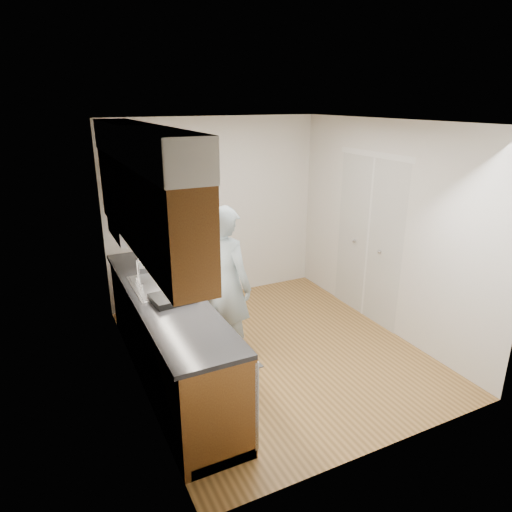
{
  "coord_description": "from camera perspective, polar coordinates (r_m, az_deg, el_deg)",
  "views": [
    {
      "loc": [
        -2.19,
        -4.0,
        2.71
      ],
      "look_at": [
        -0.11,
        0.25,
        1.07
      ],
      "focal_mm": 32.0,
      "sensor_mm": 36.0,
      "label": 1
    }
  ],
  "objects": [
    {
      "name": "soap_bottle_b",
      "position": [
        5.16,
        -14.02,
        -0.27
      ],
      "size": [
        0.12,
        0.12,
        0.22
      ],
      "primitive_type": "imported",
      "rotation": [
        0.0,
        0.0,
        -0.26
      ],
      "color": "#B3BFC3",
      "rests_on": "counter"
    },
    {
      "name": "soap_bottle_a",
      "position": [
        5.17,
        -12.95,
        0.14
      ],
      "size": [
        0.12,
        0.12,
        0.27
      ],
      "primitive_type": "imported",
      "rotation": [
        0.0,
        0.0,
        0.22
      ],
      "color": "#B3BFC3",
      "rests_on": "counter"
    },
    {
      "name": "upper_cabinets",
      "position": [
        4.2,
        -14.04,
        8.12
      ],
      "size": [
        0.47,
        2.8,
        1.21
      ],
      "color": "brown",
      "rests_on": "wall_left"
    },
    {
      "name": "floor",
      "position": [
        5.3,
        2.27,
        -11.64
      ],
      "size": [
        3.5,
        3.5,
        0.0
      ],
      "primitive_type": "plane",
      "color": "#9E723B",
      "rests_on": "ground"
    },
    {
      "name": "dish_rack",
      "position": [
        4.28,
        -10.43,
        -5.2
      ],
      "size": [
        0.4,
        0.35,
        0.06
      ],
      "primitive_type": "cube",
      "rotation": [
        0.0,
        0.0,
        0.1
      ],
      "color": "black",
      "rests_on": "counter"
    },
    {
      "name": "soap_bottle_c",
      "position": [
        5.31,
        -13.11,
        -0.01
      ],
      "size": [
        0.15,
        0.15,
        0.15
      ],
      "primitive_type": "imported",
      "rotation": [
        0.0,
        0.0,
        0.34
      ],
      "color": "#B3BFC3",
      "rests_on": "counter"
    },
    {
      "name": "wall_left",
      "position": [
        4.31,
        -15.35,
        -1.39
      ],
      "size": [
        0.02,
        3.5,
        2.5
      ],
      "primitive_type": "cube",
      "color": "silver",
      "rests_on": "floor"
    },
    {
      "name": "counter",
      "position": [
        4.68,
        -10.88,
        -9.61
      ],
      "size": [
        0.64,
        2.8,
        1.3
      ],
      "color": "brown",
      "rests_on": "floor"
    },
    {
      "name": "person",
      "position": [
        4.76,
        -3.77,
        -2.29
      ],
      "size": [
        0.72,
        0.81,
        1.92
      ],
      "primitive_type": "imported",
      "rotation": [
        0.0,
        0.0,
        2.05
      ],
      "color": "#889DA6",
      "rests_on": "floor_mat"
    },
    {
      "name": "floor_mat",
      "position": [
        5.19,
        -3.54,
        -12.29
      ],
      "size": [
        0.51,
        0.81,
        0.01
      ],
      "primitive_type": "cube",
      "rotation": [
        0.0,
        0.0,
        0.07
      ],
      "color": "#5B5B5D",
      "rests_on": "floor"
    },
    {
      "name": "soda_can",
      "position": [
        5.0,
        -11.5,
        -1.38
      ],
      "size": [
        0.06,
        0.06,
        0.11
      ],
      "primitive_type": "cylinder",
      "rotation": [
        0.0,
        0.0,
        0.05
      ],
      "color": "#B2351E",
      "rests_on": "counter"
    },
    {
      "name": "wall_right",
      "position": [
        5.63,
        16.02,
        3.33
      ],
      "size": [
        0.02,
        3.5,
        2.5
      ],
      "primitive_type": "cube",
      "color": "silver",
      "rests_on": "floor"
    },
    {
      "name": "wall_back",
      "position": [
        6.32,
        -5.15,
        5.67
      ],
      "size": [
        3.0,
        0.02,
        2.5
      ],
      "primitive_type": "cube",
      "color": "silver",
      "rests_on": "floor"
    },
    {
      "name": "steel_can",
      "position": [
        5.2,
        -12.79,
        -0.55
      ],
      "size": [
        0.09,
        0.09,
        0.13
      ],
      "primitive_type": "cylinder",
      "rotation": [
        0.0,
        0.0,
        -0.33
      ],
      "color": "#A5A5AA",
      "rests_on": "counter"
    },
    {
      "name": "ceiling",
      "position": [
        4.57,
        2.69,
        16.45
      ],
      "size": [
        3.5,
        3.5,
        0.0
      ],
      "primitive_type": "plane",
      "rotation": [
        3.14,
        0.0,
        0.0
      ],
      "color": "white",
      "rests_on": "wall_left"
    },
    {
      "name": "closet_door",
      "position": [
        5.9,
        13.82,
        1.95
      ],
      "size": [
        0.02,
        1.22,
        2.05
      ],
      "primitive_type": "cube",
      "color": "silver",
      "rests_on": "wall_right"
    }
  ]
}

